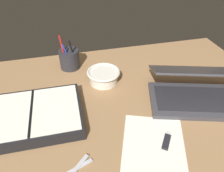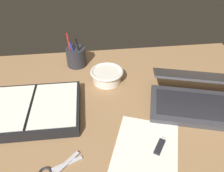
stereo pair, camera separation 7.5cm
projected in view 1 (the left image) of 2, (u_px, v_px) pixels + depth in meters
desk_top at (116, 116)px, 80.92cm from camera, size 140.00×100.00×2.00cm
laptop at (195, 90)px, 84.53cm from camera, size 40.03×34.02×15.52cm
bowl at (102, 76)px, 94.51cm from camera, size 14.35×14.35×5.62cm
pen_cup at (70, 59)px, 103.07cm from camera, size 9.38×9.38×16.74cm
planner at (32, 116)px, 76.86cm from camera, size 34.75×26.39×4.37cm
paper_sheet_front at (154, 150)px, 67.71cm from camera, size 28.30×33.61×0.16cm
usb_drive at (167, 141)px, 69.92cm from camera, size 5.48×6.79×1.00cm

